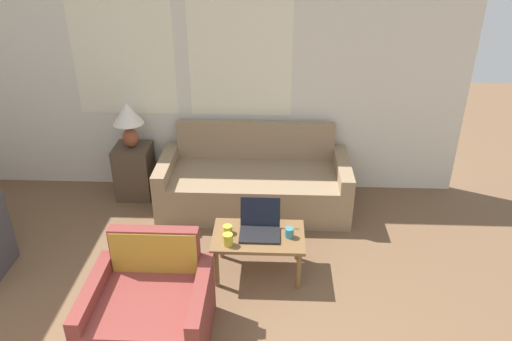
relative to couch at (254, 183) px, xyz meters
The scene contains 10 objects.
wall_back 1.35m from the couch, 147.57° to the left, with size 6.01×0.06×2.60m.
couch is the anchor object (origin of this frame).
armchair 2.11m from the couch, 109.01° to the right, with size 0.89×0.80×0.80m.
side_table 1.37m from the couch, behind, with size 0.39×0.39×0.61m.
table_lamp 1.53m from the couch, behind, with size 0.34×0.34×0.51m.
coffee_table 1.19m from the couch, 85.67° to the right, with size 0.81×0.51×0.40m.
laptop 1.15m from the couch, 84.94° to the right, with size 0.35×0.33×0.27m.
cup_navy 1.19m from the couch, 99.03° to the right, with size 0.08×0.08×0.07m.
cup_yellow 1.36m from the couch, 97.03° to the right, with size 0.09×0.09×0.10m.
cup_white 1.26m from the couch, 73.34° to the right, with size 0.08×0.08×0.09m.
Camera 1 is at (0.94, -1.39, 2.93)m, focal length 35.00 mm.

